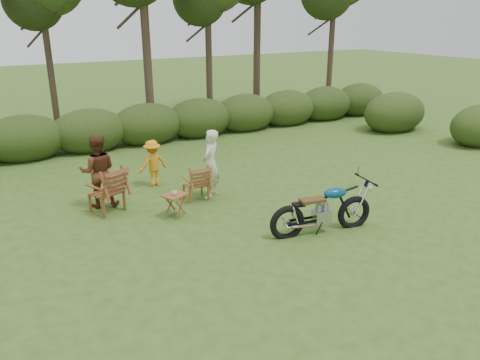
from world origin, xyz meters
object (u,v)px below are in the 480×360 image
motorcycle (320,231)px  cup (174,193)px  side_table (175,205)px  child (154,185)px  lawn_chair_left (108,211)px  adult_a (211,197)px  lawn_chair_right (196,199)px  adult_b (102,206)px

motorcycle → cup: size_ratio=17.81×
side_table → child: size_ratio=0.42×
cup → lawn_chair_left: bearing=138.6°
lawn_chair_left → side_table: (1.25, -1.06, 0.26)m
side_table → adult_a: bearing=28.9°
lawn_chair_left → cup: cup is taller
cup → lawn_chair_right: bearing=40.5°
lawn_chair_left → side_table: size_ratio=2.05×
lawn_chair_right → child: (-0.56, 1.45, 0.00)m
cup → child: 2.28m
lawn_chair_left → adult_b: size_ratio=0.62×
adult_a → child: adult_a is taller
child → lawn_chair_right: bearing=101.5°
lawn_chair_right → side_table: side_table is taller
lawn_chair_right → adult_a: 0.39m
child → side_table: bearing=72.9°
motorcycle → child: size_ratio=1.76×
adult_a → adult_b: adult_b is taller
lawn_chair_left → cup: 1.73m
lawn_chair_left → adult_a: 2.51m
cup → adult_a: bearing=29.2°
motorcycle → lawn_chair_left: motorcycle is taller
lawn_chair_left → adult_b: bearing=-105.5°
lawn_chair_left → adult_a: bearing=148.4°
lawn_chair_left → cup: (1.23, -1.08, 0.57)m
lawn_chair_left → adult_a: size_ratio=0.63×
motorcycle → lawn_chair_left: (-3.58, 3.31, 0.00)m
cup → child: cup is taller
adult_b → lawn_chair_right: bearing=176.9°
adult_b → cup: bearing=146.8°
cup → adult_b: adult_b is taller
lawn_chair_right → side_table: 1.13m
motorcycle → cup: (-2.35, 2.23, 0.57)m
lawn_chair_left → side_table: bearing=116.8°
motorcycle → lawn_chair_right: bearing=127.1°
adult_a → adult_b: bearing=-59.0°
side_table → adult_b: adult_b is taller
adult_a → adult_b: 2.64m
motorcycle → side_table: 3.25m
cup → child: bearing=82.3°
motorcycle → side_table: size_ratio=4.15×
adult_a → child: bearing=-99.3°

